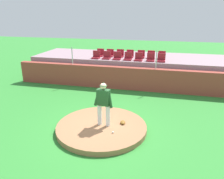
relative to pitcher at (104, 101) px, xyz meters
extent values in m
plane|color=#308531|center=(-0.09, -0.03, -1.26)|extent=(60.00, 60.00, 0.00)
cylinder|color=#9D6B48|center=(-0.09, -0.03, -1.15)|extent=(3.64, 3.64, 0.21)
cylinder|color=silver|center=(-0.18, 0.02, -0.61)|extent=(0.17, 0.17, 0.88)
cylinder|color=silver|center=(0.18, -0.02, -0.61)|extent=(0.17, 0.17, 0.88)
cube|color=#1E4723|center=(0.00, 0.00, 0.15)|extent=(0.52, 0.32, 0.64)
cylinder|color=#1E4723|center=(-0.26, 0.03, 0.11)|extent=(0.31, 0.14, 0.72)
cylinder|color=#1E4723|center=(0.26, -0.03, 0.11)|extent=(0.24, 0.14, 0.72)
sphere|color=beige|center=(0.00, 0.00, 0.61)|extent=(0.24, 0.24, 0.24)
cone|color=#1E4723|center=(0.00, 0.00, 0.69)|extent=(0.31, 0.31, 0.13)
sphere|color=white|center=(0.50, -0.53, -1.01)|extent=(0.07, 0.07, 0.07)
ellipsoid|color=brown|center=(0.72, 0.29, -0.99)|extent=(0.26, 0.34, 0.11)
cube|color=#9B3E33|center=(-0.09, 5.15, -0.57)|extent=(14.05, 0.40, 1.38)
cylinder|color=silver|center=(-3.47, 5.15, 0.67)|extent=(0.06, 0.06, 1.10)
cylinder|color=silver|center=(1.73, 5.15, 0.67)|extent=(0.06, 0.06, 1.10)
cube|color=gray|center=(-0.09, 7.57, -0.45)|extent=(13.37, 3.90, 1.62)
cube|color=maroon|center=(-2.21, 6.07, 0.41)|extent=(0.48, 0.44, 0.10)
cube|color=maroon|center=(-2.21, 6.25, 0.66)|extent=(0.48, 0.08, 0.40)
cube|color=maroon|center=(-1.50, 6.09, 0.41)|extent=(0.48, 0.44, 0.10)
cube|color=maroon|center=(-1.50, 6.27, 0.66)|extent=(0.48, 0.08, 0.40)
cube|color=maroon|center=(-0.80, 6.05, 0.41)|extent=(0.48, 0.44, 0.10)
cube|color=maroon|center=(-0.80, 6.23, 0.66)|extent=(0.48, 0.08, 0.40)
cube|color=maroon|center=(-0.09, 6.07, 0.41)|extent=(0.48, 0.44, 0.10)
cube|color=maroon|center=(-0.09, 6.25, 0.66)|extent=(0.48, 0.08, 0.40)
cube|color=maroon|center=(0.59, 6.04, 0.41)|extent=(0.48, 0.44, 0.10)
cube|color=maroon|center=(0.59, 6.22, 0.66)|extent=(0.48, 0.08, 0.40)
cube|color=maroon|center=(1.34, 6.08, 0.41)|extent=(0.48, 0.44, 0.10)
cube|color=maroon|center=(1.34, 6.26, 0.66)|extent=(0.48, 0.08, 0.40)
cube|color=maroon|center=(1.99, 6.04, 0.41)|extent=(0.48, 0.44, 0.10)
cube|color=maroon|center=(1.99, 6.22, 0.66)|extent=(0.48, 0.08, 0.40)
cube|color=maroon|center=(-2.19, 6.94, 0.41)|extent=(0.48, 0.44, 0.10)
cube|color=maroon|center=(-2.19, 7.12, 0.66)|extent=(0.48, 0.08, 0.40)
cube|color=maroon|center=(-1.50, 6.94, 0.41)|extent=(0.48, 0.44, 0.10)
cube|color=maroon|center=(-1.50, 7.12, 0.66)|extent=(0.48, 0.08, 0.40)
cube|color=maroon|center=(-0.80, 7.00, 0.41)|extent=(0.48, 0.44, 0.10)
cube|color=maroon|center=(-0.80, 7.18, 0.66)|extent=(0.48, 0.08, 0.40)
cube|color=maroon|center=(-0.11, 6.98, 0.41)|extent=(0.48, 0.44, 0.10)
cube|color=maroon|center=(-0.11, 7.16, 0.66)|extent=(0.48, 0.08, 0.40)
cube|color=maroon|center=(0.63, 6.97, 0.41)|extent=(0.48, 0.44, 0.10)
cube|color=maroon|center=(0.63, 7.15, 0.66)|extent=(0.48, 0.08, 0.40)
cube|color=maroon|center=(1.30, 6.95, 0.41)|extent=(0.48, 0.44, 0.10)
cube|color=maroon|center=(1.30, 7.13, 0.66)|extent=(0.48, 0.08, 0.40)
cube|color=maroon|center=(1.99, 6.95, 0.41)|extent=(0.48, 0.44, 0.10)
cube|color=maroon|center=(1.99, 7.13, 0.66)|extent=(0.48, 0.08, 0.40)
camera|label=1|loc=(2.18, -7.63, 3.27)|focal=35.34mm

